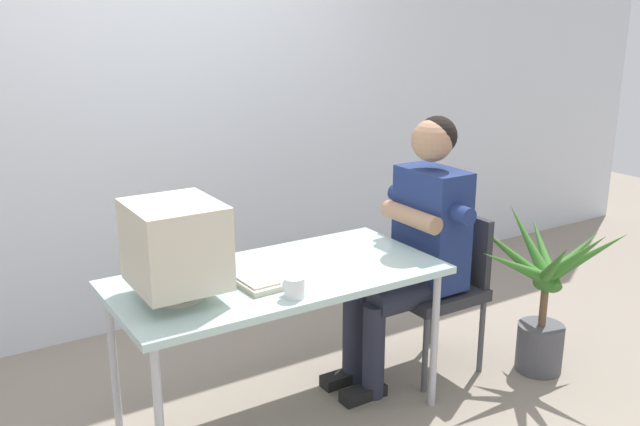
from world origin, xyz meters
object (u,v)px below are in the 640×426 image
Objects in this scene: person_seated at (416,239)px; keyboard at (246,276)px; potted_plant at (544,292)px; desk_mug at (294,287)px; office_chair at (441,280)px; crt_monitor at (176,245)px; desk at (278,284)px.

keyboard is at bearing 179.30° from person_seated.
potted_plant is 9.06× the size of desk_mug.
office_chair is 8.64× the size of desk_mug.
person_seated is (1.29, 0.03, -0.21)m from crt_monitor.
keyboard is (-0.15, 0.02, 0.07)m from desk.
crt_monitor is 0.30× the size of person_seated.
desk_mug is (-1.48, 0.07, 0.33)m from potted_plant.
person_seated is at bearing 1.40° from crt_monitor.
office_chair reaches higher than desk_mug.
office_chair is at bearing -0.00° from person_seated.
crt_monitor is at bearing 170.55° from potted_plant.
keyboard is 0.30m from desk_mug.
office_chair is 0.54m from potted_plant.
office_chair is (1.14, -0.01, -0.26)m from keyboard.
person_seated is at bearing -0.70° from keyboard.
crt_monitor is (-0.48, -0.02, 0.28)m from desk.
potted_plant is 1.52m from desk_mug.
person_seated is (0.96, -0.01, 0.01)m from keyboard.
desk is at bearing -179.40° from person_seated.
crt_monitor is at bearing 148.42° from desk_mug.
desk_mug is at bearing -162.44° from person_seated.
potted_plant is at bearing -9.45° from crt_monitor.
desk_mug is (-1.06, -0.28, 0.29)m from office_chair.
crt_monitor is 1.54m from office_chair.
desk is 1.47m from potted_plant.
crt_monitor is 0.51m from desk_mug.
keyboard reaches higher than desk.
office_chair is at bearing 0.49° from desk.
potted_plant is (0.42, -0.34, -0.04)m from office_chair.
person_seated reaches higher than potted_plant.
crt_monitor is at bearing -178.60° from person_seated.
desk is at bearing 166.56° from potted_plant.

